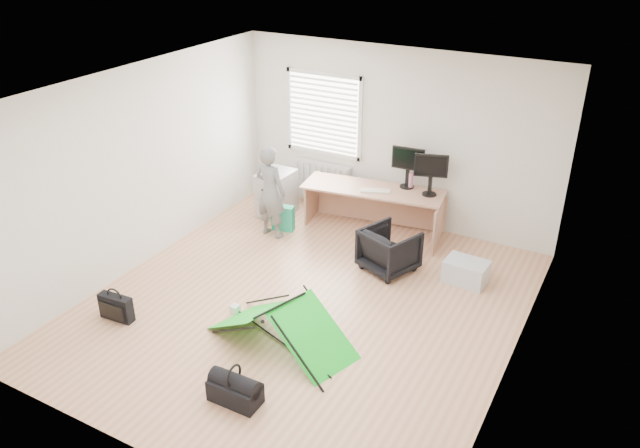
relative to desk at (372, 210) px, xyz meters
The scene contains 18 objects.
ground 2.24m from the desk, 87.48° to the right, with size 5.50×5.50×0.00m, color tan.
back_wall 1.13m from the desk, 79.74° to the left, with size 5.00×0.02×2.70m, color silver.
window 1.70m from the desk, 155.70° to the left, with size 1.20×0.06×1.20m, color silver.
radiator 1.20m from the desk, 157.45° to the left, with size 1.00×0.12×0.60m, color silver.
desk is the anchor object (origin of this frame).
filing_cabinet 1.60m from the desk, behind, with size 0.46×0.62×0.72m, color #A5A7AA.
monitor_left 0.77m from the desk, 33.87° to the left, with size 0.48×0.10×0.46m, color black.
monitor_right 1.01m from the desk, 12.36° to the left, with size 0.48×0.10×0.46m, color black.
keyboard 0.38m from the desk, 47.91° to the right, with size 0.43×0.15×0.02m, color beige.
thermos 0.73m from the desk, 29.78° to the left, with size 0.07×0.07×0.24m, color #BB6885.
office_chair 1.14m from the desk, 53.84° to the right, with size 0.65×0.67×0.61m, color black.
person 1.55m from the desk, 147.01° to the right, with size 0.52×0.34×1.42m, color slate.
kite 3.02m from the desk, 85.26° to the right, with size 1.66×0.73×0.51m, color #13CF25, non-canonical shape.
storage_crate 1.85m from the desk, 23.16° to the right, with size 0.55×0.38×0.31m, color #B6BBC0.
tote_bag 1.36m from the desk, 153.59° to the right, with size 0.33×0.15×0.40m, color #21A376.
laptop_bag 3.95m from the desk, 115.88° to the right, with size 0.43×0.13×0.32m, color black.
white_box 2.83m from the desk, 101.54° to the right, with size 0.10×0.10×0.10m, color silver.
duffel_bag 4.04m from the desk, 85.11° to the right, with size 0.53×0.27×0.23m, color black.
Camera 1 is at (3.28, -5.58, 4.41)m, focal length 35.00 mm.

